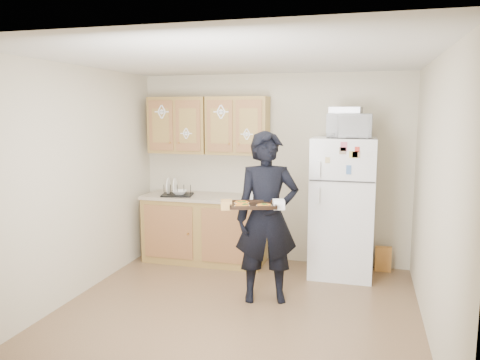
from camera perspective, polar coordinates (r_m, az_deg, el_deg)
name	(u,v)px	position (r m, az deg, el deg)	size (l,w,h in m)	color
floor	(236,312)	(4.91, -0.46, -15.81)	(3.60, 3.60, 0.00)	brown
ceiling	(236,58)	(4.51, -0.50, 14.60)	(3.60, 3.60, 0.00)	silver
wall_back	(272,169)	(6.28, 3.97, 1.38)	(3.60, 0.04, 2.50)	beige
wall_front	(156,238)	(2.89, -10.24, -7.02)	(3.60, 0.04, 2.50)	beige
wall_left	(75,183)	(5.31, -19.51, -0.35)	(0.04, 3.60, 2.50)	beige
wall_right	(435,199)	(4.42, 22.63, -2.20)	(0.04, 3.60, 2.50)	beige
refrigerator	(342,207)	(5.86, 12.37, -3.25)	(0.75, 0.70, 1.70)	white
base_cabinet	(205,230)	(6.35, -4.27, -6.08)	(1.60, 0.60, 0.86)	olive
countertop	(205,197)	(6.25, -4.31, -2.08)	(1.64, 0.64, 0.04)	tan
upper_cab_left	(179,125)	(6.42, -7.39, 6.64)	(0.80, 0.33, 0.75)	olive
upper_cab_right	(238,126)	(6.15, -0.27, 6.63)	(0.80, 0.33, 0.75)	olive
cereal_box	(383,259)	(6.27, 17.05, -9.19)	(0.20, 0.07, 0.32)	#EAC452
person	(267,218)	(4.93, 3.31, -4.59)	(0.66, 0.43, 1.81)	black
baking_tray	(253,205)	(4.64, 1.56, -3.12)	(0.46, 0.34, 0.04)	black
pizza_front_left	(242,205)	(4.56, 0.26, -3.11)	(0.15, 0.15, 0.02)	orange
pizza_front_right	(264,205)	(4.57, 2.95, -3.09)	(0.15, 0.15, 0.02)	orange
pizza_back_left	(242,202)	(4.71, 0.21, -2.74)	(0.15, 0.15, 0.02)	orange
microwave	(350,126)	(5.70, 13.21, 6.46)	(0.52, 0.35, 0.29)	white
foil_pan	(346,110)	(5.73, 12.78, 8.30)	(0.36, 0.25, 0.08)	#A9A9B0
dish_rack	(177,190)	(6.27, -7.66, -1.18)	(0.40, 0.30, 0.16)	black
bowl	(180,192)	(6.26, -7.36, -1.50)	(0.21, 0.21, 0.05)	white
soap_bottle	(252,191)	(5.96, 1.48, -1.40)	(0.09, 0.09, 0.20)	white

